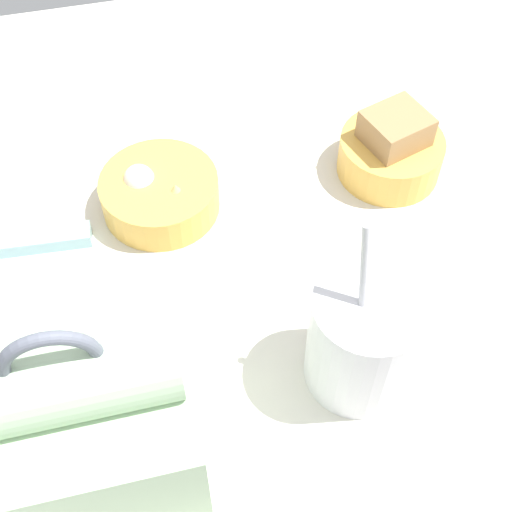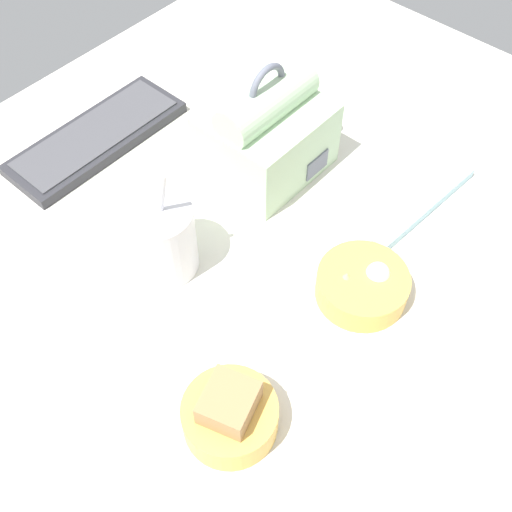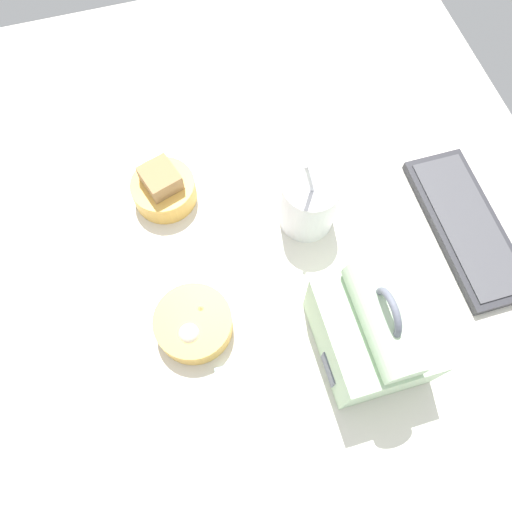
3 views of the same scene
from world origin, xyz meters
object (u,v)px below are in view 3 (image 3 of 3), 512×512
soup_cup (309,203)px  bento_bowl_snacks (194,323)px  keyboard (466,227)px  bento_bowl_sandwich (164,188)px  chopstick_case (236,441)px  lunch_bag (374,330)px

soup_cup → bento_bowl_snacks: size_ratio=1.50×
keyboard → bento_bowl_sandwich: 54.18cm
keyboard → bento_bowl_sandwich: bearing=-113.0°
soup_cup → bento_bowl_snacks: 27.84cm
soup_cup → bento_bowl_snacks: bearing=-59.3°
keyboard → chopstick_case: 53.74cm
keyboard → bento_bowl_sandwich: (-21.19, -49.82, 1.97)cm
chopstick_case → soup_cup: bearing=146.4°
bento_bowl_snacks → lunch_bag: bearing=68.9°
keyboard → soup_cup: size_ratio=1.62×
lunch_bag → bento_bowl_sandwich: 43.71cm
soup_cup → bento_bowl_sandwich: bearing=-116.1°
soup_cup → bento_bowl_sandwich: 26.03cm
keyboard → chopstick_case: (23.13, -48.51, -0.22)cm
soup_cup → chopstick_case: 39.88cm
soup_cup → chopstick_case: soup_cup is taller
soup_cup → chopstick_case: bearing=-33.6°
keyboard → bento_bowl_snacks: 50.52cm
keyboard → lunch_bag: lunch_bag is taller
bento_bowl_sandwich → chopstick_case: bento_bowl_sandwich is taller
lunch_bag → keyboard: bearing=120.1°
bento_bowl_sandwich → bento_bowl_snacks: (25.49, -0.50, -0.77)cm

